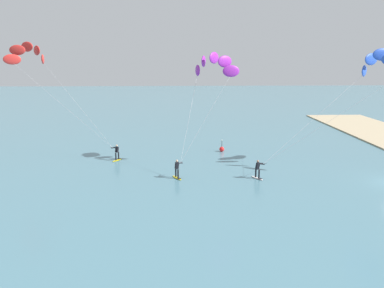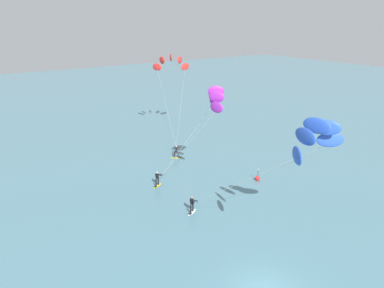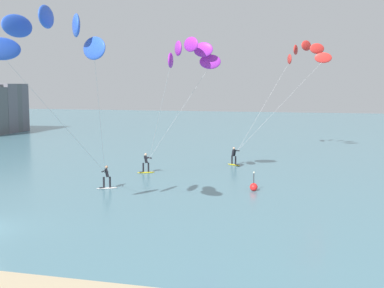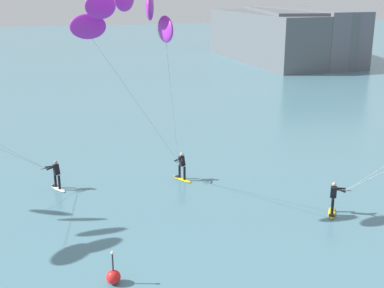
{
  "view_description": "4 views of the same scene",
  "coord_description": "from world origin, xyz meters",
  "px_view_note": "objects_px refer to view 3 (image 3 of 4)",
  "views": [
    {
      "loc": [
        -30.78,
        19.0,
        10.4
      ],
      "look_at": [
        6.29,
        17.46,
        2.29
      ],
      "focal_mm": 36.97,
      "sensor_mm": 36.0,
      "label": 1
    },
    {
      "loc": [
        -16.58,
        -15.1,
        17.62
      ],
      "look_at": [
        5.4,
        16.3,
        5.0
      ],
      "focal_mm": 36.77,
      "sensor_mm": 36.0,
      "label": 2
    },
    {
      "loc": [
        17.77,
        -22.05,
        7.46
      ],
      "look_at": [
        7.05,
        17.75,
        2.73
      ],
      "focal_mm": 48.57,
      "sensor_mm": 36.0,
      "label": 3
    },
    {
      "loc": [
        29.95,
        12.34,
        10.95
      ],
      "look_at": [
        3.71,
        19.27,
        2.48
      ],
      "focal_mm": 47.91,
      "sensor_mm": 36.0,
      "label": 4
    }
  ],
  "objects_px": {
    "kitesurfer_far_out": "(304,56)",
    "marker_buoy": "(254,187)",
    "kitesurfer_mid_water": "(50,41)",
    "kitesurfer_nearshore": "(189,59)"
  },
  "relations": [
    {
      "from": "kitesurfer_far_out",
      "to": "marker_buoy",
      "type": "relative_size",
      "value": 9.28
    },
    {
      "from": "kitesurfer_mid_water",
      "to": "kitesurfer_far_out",
      "type": "height_order",
      "value": "kitesurfer_far_out"
    },
    {
      "from": "kitesurfer_mid_water",
      "to": "marker_buoy",
      "type": "distance_m",
      "value": 17.84
    },
    {
      "from": "kitesurfer_nearshore",
      "to": "kitesurfer_mid_water",
      "type": "height_order",
      "value": "kitesurfer_mid_water"
    },
    {
      "from": "marker_buoy",
      "to": "kitesurfer_nearshore",
      "type": "bearing_deg",
      "value": 162.5
    },
    {
      "from": "kitesurfer_far_out",
      "to": "marker_buoy",
      "type": "xyz_separation_m",
      "value": [
        -2.09,
        -21.18,
        -10.19
      ]
    },
    {
      "from": "kitesurfer_nearshore",
      "to": "kitesurfer_mid_water",
      "type": "bearing_deg",
      "value": -101.89
    },
    {
      "from": "kitesurfer_nearshore",
      "to": "marker_buoy",
      "type": "height_order",
      "value": "kitesurfer_nearshore"
    },
    {
      "from": "kitesurfer_nearshore",
      "to": "marker_buoy",
      "type": "bearing_deg",
      "value": -17.5
    },
    {
      "from": "kitesurfer_far_out",
      "to": "marker_buoy",
      "type": "height_order",
      "value": "kitesurfer_far_out"
    }
  ]
}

